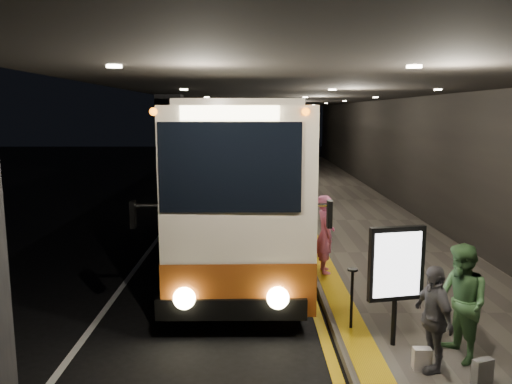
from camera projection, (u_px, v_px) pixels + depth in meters
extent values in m
plane|color=black|center=(208.00, 269.00, 12.41)|extent=(90.00, 90.00, 0.00)
cube|color=silver|center=(169.00, 224.00, 17.33)|extent=(0.12, 50.00, 0.01)
cube|color=gold|center=(288.00, 224.00, 17.37)|extent=(0.18, 50.00, 0.01)
cube|color=#514C44|center=(357.00, 222.00, 17.37)|extent=(4.50, 50.00, 0.15)
cube|color=gold|center=(302.00, 220.00, 17.35)|extent=(0.50, 50.00, 0.01)
cube|color=black|center=(425.00, 138.00, 16.93)|extent=(0.10, 50.00, 6.00)
cube|color=black|center=(171.00, 164.00, 16.00)|extent=(0.80, 0.80, 4.40)
cube|color=black|center=(205.00, 142.00, 27.85)|extent=(0.80, 0.80, 4.40)
cube|color=black|center=(294.00, 90.00, 16.64)|extent=(9.00, 50.00, 0.40)
cube|color=beige|center=(240.00, 171.00, 14.33)|extent=(2.86, 12.57, 3.55)
cube|color=maroon|center=(240.00, 215.00, 14.53)|extent=(2.88, 12.59, 0.94)
cube|color=black|center=(230.00, 168.00, 7.99)|extent=(2.30, 0.11, 1.46)
cube|color=black|center=(231.00, 308.00, 8.45)|extent=(2.56, 0.30, 0.37)
cylinder|color=black|center=(180.00, 270.00, 10.67)|extent=(0.29, 1.04, 1.04)
cylinder|color=black|center=(291.00, 269.00, 10.69)|extent=(0.29, 1.04, 1.04)
cylinder|color=black|center=(211.00, 202.00, 18.70)|extent=(0.29, 1.04, 1.04)
cylinder|color=black|center=(274.00, 202.00, 18.72)|extent=(0.29, 1.04, 1.04)
sphere|color=#FFEAA5|center=(184.00, 298.00, 8.32)|extent=(0.38, 0.38, 0.38)
sphere|color=#FFEAA5|center=(278.00, 298.00, 8.34)|extent=(0.38, 0.38, 0.38)
cube|color=#FFF2BF|center=(230.00, 113.00, 7.85)|extent=(1.57, 0.08, 0.23)
cube|color=beige|center=(248.00, 144.00, 28.40)|extent=(2.71, 11.74, 3.31)
cube|color=maroon|center=(248.00, 166.00, 28.60)|extent=(2.73, 11.76, 0.88)
cube|color=black|center=(247.00, 136.00, 22.49)|extent=(2.14, 0.11, 1.36)
cube|color=black|center=(248.00, 185.00, 22.92)|extent=(2.39, 0.31, 0.34)
cylinder|color=black|center=(226.00, 180.00, 24.99)|extent=(0.27, 0.97, 0.97)
cylinder|color=black|center=(270.00, 180.00, 25.00)|extent=(0.27, 0.97, 0.97)
cylinder|color=black|center=(232.00, 165.00, 32.49)|extent=(0.27, 0.97, 0.97)
cylinder|color=black|center=(266.00, 164.00, 32.51)|extent=(0.27, 0.97, 0.97)
cube|color=beige|center=(251.00, 134.00, 43.34)|extent=(2.76, 11.44, 3.22)
cube|color=maroon|center=(251.00, 148.00, 43.53)|extent=(2.78, 11.46, 0.85)
cube|color=black|center=(251.00, 128.00, 37.59)|extent=(2.08, 0.13, 1.33)
cube|color=black|center=(251.00, 156.00, 38.02)|extent=(2.33, 0.33, 0.33)
cylinder|color=black|center=(238.00, 155.00, 40.02)|extent=(0.27, 0.95, 0.95)
cylinder|color=black|center=(264.00, 155.00, 40.04)|extent=(0.27, 0.95, 0.95)
cylinder|color=black|center=(240.00, 148.00, 47.31)|extent=(0.27, 0.95, 0.95)
cylinder|color=black|center=(262.00, 148.00, 47.33)|extent=(0.27, 0.95, 0.95)
imported|color=#DA659A|center=(325.00, 234.00, 11.54)|extent=(0.47, 0.69, 1.82)
imported|color=#3D683A|center=(461.00, 303.00, 7.43)|extent=(0.68, 0.95, 1.78)
imported|color=#49484D|center=(433.00, 318.00, 7.16)|extent=(0.63, 0.99, 1.56)
cube|color=black|center=(483.00, 371.00, 6.86)|extent=(0.32, 0.22, 0.35)
cube|color=silver|center=(422.00, 359.00, 7.25)|extent=(0.26, 0.16, 0.32)
cylinder|color=black|center=(394.00, 322.00, 7.97)|extent=(0.08, 0.08, 0.76)
cube|color=black|center=(396.00, 264.00, 7.82)|extent=(0.92, 0.28, 1.19)
cube|color=white|center=(398.00, 265.00, 7.76)|extent=(0.77, 0.18, 1.03)
cylinder|color=black|center=(352.00, 299.00, 8.56)|extent=(0.05, 0.05, 1.05)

